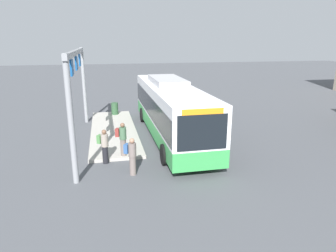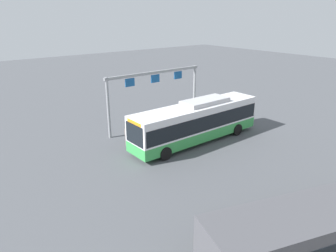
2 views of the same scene
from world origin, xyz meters
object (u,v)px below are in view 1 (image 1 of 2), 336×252
Objects in this scene: bus_main at (170,107)px; person_boarding at (104,145)px; trash_bin at (115,109)px; person_waiting_near at (132,155)px; person_waiting_mid at (122,138)px.

bus_main is 7.17× the size of person_boarding.
bus_main is 13.30× the size of trash_bin.
person_waiting_mid is (-1.97, -0.26, 0.16)m from person_waiting_near.
trash_bin is at bearing 118.64° from person_boarding.
person_boarding is 1.00× the size of person_waiting_mid.
trash_bin is (-8.80, -0.01, -0.44)m from person_waiting_mid.
person_waiting_mid is (-0.42, 0.88, 0.16)m from person_boarding.
person_waiting_mid is (2.99, -3.07, -0.76)m from bus_main.
person_boarding is 0.99m from person_waiting_mid.
person_boarding reaches higher than trash_bin.
person_waiting_near is 1.86× the size of trash_bin.
person_boarding is at bearing -5.40° from trash_bin.
bus_main reaches higher than person_boarding.
bus_main reaches higher than trash_bin.
person_waiting_mid is at bearing 0.07° from trash_bin.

